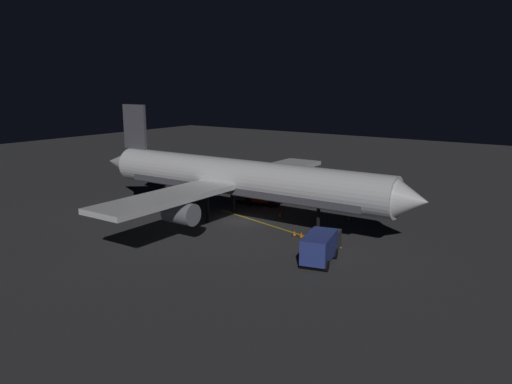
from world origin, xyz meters
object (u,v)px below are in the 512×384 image
object	(u,v)px
ground_crew_worker	(309,243)
traffic_cone_near_left	(349,218)
traffic_cone_near_right	(301,235)
traffic_cone_far	(295,233)
baggage_truck	(321,246)
traffic_cone_under_wing	(280,215)
airliner	(236,179)
catering_truck	(259,194)

from	to	relation	value
ground_crew_worker	traffic_cone_near_left	bearing A→B (deg)	-171.78
traffic_cone_near_right	traffic_cone_far	size ratio (longest dim) A/B	1.00
baggage_truck	traffic_cone_under_wing	distance (m)	14.41
traffic_cone_near_right	traffic_cone_under_wing	distance (m)	7.75
airliner	baggage_truck	xyz separation A→B (m)	(5.95, 13.53, -3.31)
airliner	traffic_cone_near_left	bearing A→B (deg)	126.00
ground_crew_worker	traffic_cone_far	distance (m)	5.07
ground_crew_worker	traffic_cone_near_right	xyz separation A→B (m)	(-3.44, -2.77, -0.64)
catering_truck	traffic_cone_under_wing	size ratio (longest dim) A/B	11.93
catering_truck	ground_crew_worker	bearing A→B (deg)	48.78
baggage_truck	catering_truck	xyz separation A→B (m)	(-13.61, -15.94, -0.03)
catering_truck	traffic_cone_near_right	bearing A→B (deg)	51.80
traffic_cone_near_left	traffic_cone_far	distance (m)	8.57
catering_truck	traffic_cone_near_left	bearing A→B (deg)	87.95
catering_truck	traffic_cone_near_right	world-z (taller)	catering_truck
baggage_truck	traffic_cone_under_wing	size ratio (longest dim) A/B	12.07
airliner	traffic_cone_far	distance (m)	9.23
ground_crew_worker	traffic_cone_near_right	bearing A→B (deg)	-141.10
ground_crew_worker	traffic_cone_under_wing	size ratio (longest dim) A/B	3.16
traffic_cone_near_left	airliner	bearing A→B (deg)	-54.00
airliner	traffic_cone_under_wing	bearing A→B (deg)	141.76
airliner	traffic_cone_near_right	xyz separation A→B (m)	(1.23, 8.88, -4.35)
traffic_cone_far	traffic_cone_under_wing	bearing A→B (deg)	-135.83
ground_crew_worker	traffic_cone_far	world-z (taller)	ground_crew_worker
traffic_cone_under_wing	traffic_cone_near_left	bearing A→B (deg)	115.57
baggage_truck	ground_crew_worker	xyz separation A→B (m)	(-1.28, -1.87, -0.40)
baggage_truck	traffic_cone_near_left	world-z (taller)	baggage_truck
airliner	catering_truck	xyz separation A→B (m)	(-7.66, -2.42, -3.34)
traffic_cone_near_left	traffic_cone_under_wing	xyz separation A→B (m)	(3.26, -6.82, 0.00)
baggage_truck	traffic_cone_far	size ratio (longest dim) A/B	12.07
traffic_cone_near_right	traffic_cone_far	world-z (taller)	same
airliner	catering_truck	distance (m)	8.70
baggage_truck	traffic_cone_near_right	bearing A→B (deg)	-135.45
traffic_cone_under_wing	traffic_cone_far	size ratio (longest dim) A/B	1.00
baggage_truck	traffic_cone_near_left	xyz separation A→B (m)	(-13.17, -3.59, -1.03)
airliner	baggage_truck	distance (m)	15.14
airliner	traffic_cone_far	world-z (taller)	airliner
traffic_cone_far	airliner	bearing A→B (deg)	-98.05
baggage_truck	traffic_cone_far	bearing A→B (deg)	-131.37
ground_crew_worker	traffic_cone_near_left	distance (m)	12.02
baggage_truck	traffic_cone_under_wing	bearing A→B (deg)	-133.57
airliner	traffic_cone_near_left	xyz separation A→B (m)	(-7.22, 9.94, -4.35)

